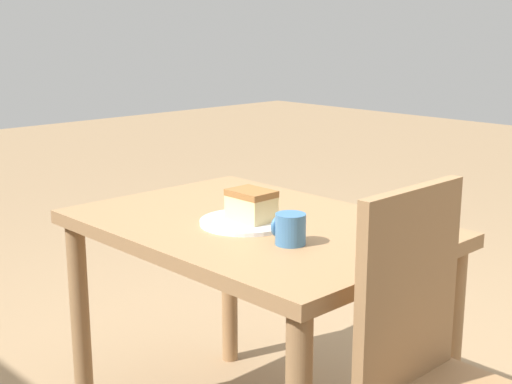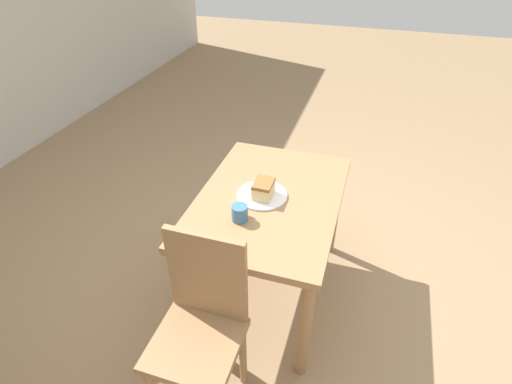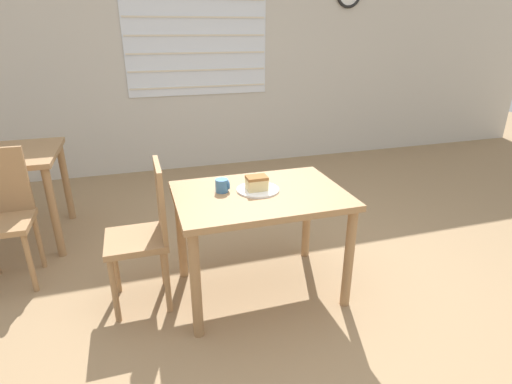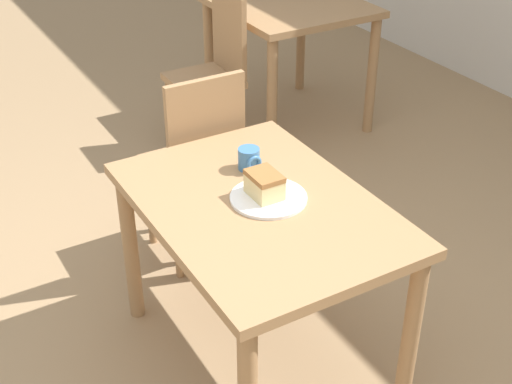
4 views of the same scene
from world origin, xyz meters
The scene contains 4 objects.
dining_table_near centered at (-0.05, 0.26, 0.61)m, with size 1.04×0.73×0.71m.
plate centered at (-0.05, 0.30, 0.72)m, with size 0.27×0.27×0.01m.
cake_slice centered at (-0.06, 0.29, 0.77)m, with size 0.13×0.10×0.09m.
coffee_mug centered at (-0.27, 0.34, 0.75)m, with size 0.09×0.08×0.08m.
Camera 1 is at (-1.48, 1.63, 1.27)m, focal length 50.00 mm.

